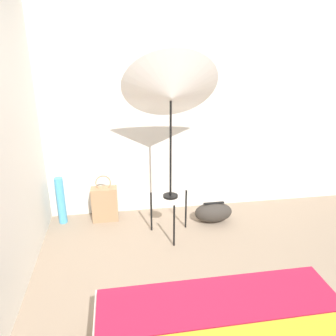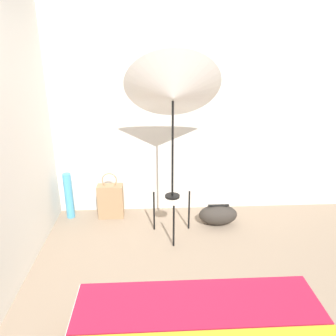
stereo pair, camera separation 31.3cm
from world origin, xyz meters
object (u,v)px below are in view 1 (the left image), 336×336
at_px(photo_umbrella, 171,93).
at_px(paper_roll, 61,201).
at_px(tote_bag, 105,204).
at_px(duffel_bag, 213,212).

xyz_separation_m(photo_umbrella, paper_roll, (-1.20, 0.45, -1.25)).
bearing_deg(tote_bag, photo_umbrella, -31.52).
relative_size(photo_umbrella, tote_bag, 3.42).
height_order(photo_umbrella, paper_roll, photo_umbrella).
bearing_deg(paper_roll, duffel_bag, -8.46).
height_order(duffel_bag, paper_roll, paper_roll).
height_order(tote_bag, duffel_bag, tote_bag).
xyz_separation_m(tote_bag, duffel_bag, (1.25, -0.24, -0.09)).
bearing_deg(photo_umbrella, paper_roll, 159.43).
distance_m(photo_umbrella, duffel_bag, 1.52).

